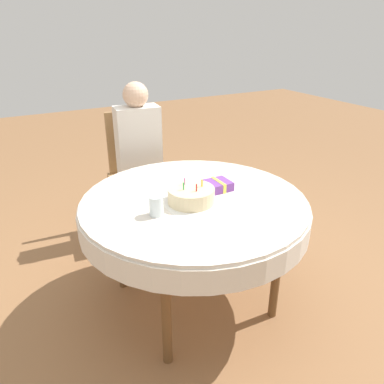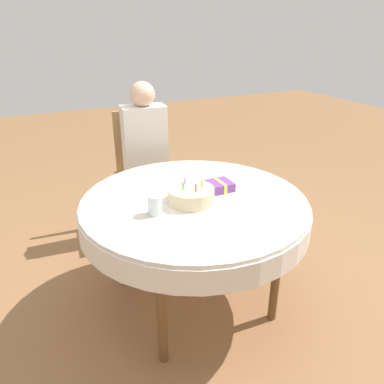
% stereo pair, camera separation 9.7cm
% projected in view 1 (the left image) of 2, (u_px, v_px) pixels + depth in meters
% --- Properties ---
extents(ground_plane, '(12.00, 12.00, 0.00)m').
position_uv_depth(ground_plane, '(194.00, 299.00, 2.40)').
color(ground_plane, '#8C603D').
extents(dining_table, '(1.29, 1.29, 0.72)m').
position_uv_depth(dining_table, '(194.00, 212.00, 2.14)').
color(dining_table, silver).
rests_on(dining_table, ground_plane).
extents(chair, '(0.51, 0.51, 0.98)m').
position_uv_depth(chair, '(138.00, 169.00, 3.03)').
color(chair, '#A37A4C').
rests_on(chair, ground_plane).
extents(person, '(0.35, 0.30, 1.23)m').
position_uv_depth(person, '(140.00, 149.00, 2.86)').
color(person, '#DBB293').
rests_on(person, ground_plane).
extents(napkin, '(0.31, 0.31, 0.00)m').
position_uv_depth(napkin, '(191.00, 202.00, 2.06)').
color(napkin, white).
rests_on(napkin, dining_table).
extents(birthday_cake, '(0.26, 0.26, 0.12)m').
position_uv_depth(birthday_cake, '(191.00, 195.00, 2.04)').
color(birthday_cake, beige).
rests_on(birthday_cake, dining_table).
extents(drinking_glass, '(0.08, 0.08, 0.11)m').
position_uv_depth(drinking_glass, '(156.00, 206.00, 1.91)').
color(drinking_glass, silver).
rests_on(drinking_glass, dining_table).
extents(gift_box, '(0.14, 0.14, 0.06)m').
position_uv_depth(gift_box, '(218.00, 185.00, 2.21)').
color(gift_box, '#753D99').
rests_on(gift_box, dining_table).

